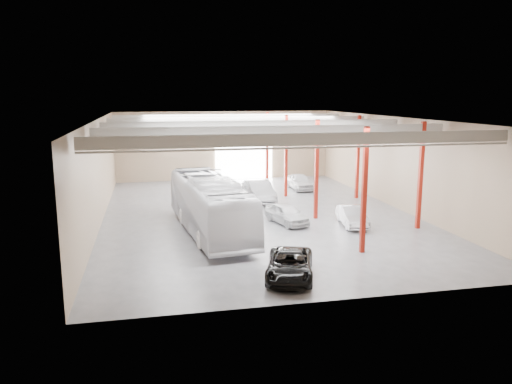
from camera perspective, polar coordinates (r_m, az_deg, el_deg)
name	(u,v)px	position (r m, az deg, el deg)	size (l,w,h in m)	color
depot_shell	(258,146)	(36.39, 0.22, 5.26)	(22.12, 32.12, 7.06)	#4C4C52
coach_bus	(210,205)	(31.78, -5.33, -1.49)	(2.98, 12.74, 3.55)	silver
black_sedan	(290,265)	(24.15, 3.90, -8.31)	(2.16, 4.68, 1.30)	black
car_row_a	(287,214)	(34.07, 3.52, -2.49)	(1.61, 4.01, 1.37)	silver
car_row_b	(259,191)	(41.08, 0.33, 0.12)	(1.82, 5.22, 1.72)	#AAAAAF
car_row_c	(213,182)	(45.61, -4.88, 1.15)	(2.34, 5.77, 1.67)	slate
car_right_near	(352,216)	(34.07, 10.95, -2.71)	(1.40, 4.03, 1.33)	silver
car_right_far	(300,182)	(46.53, 5.04, 1.19)	(1.69, 4.21, 1.43)	silver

